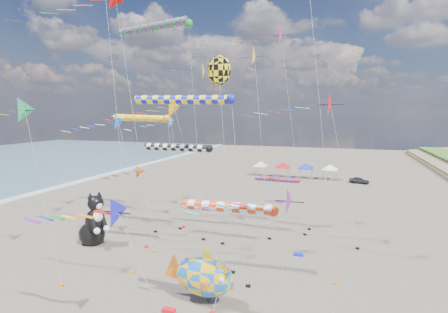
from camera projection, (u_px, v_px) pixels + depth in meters
delta_kite_0 at (100, 125)px, 36.91m from camera, size 11.36×1.98×14.25m
delta_kite_1 at (158, 124)px, 42.82m from camera, size 8.62×1.77×14.03m
delta_kite_2 at (237, 58)px, 38.01m from camera, size 12.62×2.42×21.61m
delta_kite_3 at (326, 106)px, 35.74m from camera, size 11.79×2.72×16.41m
delta_kite_5 at (13, 113)px, 28.12m from camera, size 11.12×2.22×15.53m
delta_kite_6 at (167, 109)px, 31.34m from camera, size 11.56×2.33×15.89m
delta_kite_7 at (109, 215)px, 19.27m from camera, size 9.87×1.82×9.83m
delta_kite_8 at (276, 201)px, 20.90m from camera, size 9.69×1.82×10.17m
delta_kite_9 at (263, 38)px, 39.46m from camera, size 17.30×2.75×24.25m
delta_kite_10 at (131, 175)px, 41.76m from camera, size 7.78×1.85×7.96m
windsock_0 at (279, 180)px, 42.94m from camera, size 6.98×0.63×6.32m
windsock_1 at (180, 148)px, 38.10m from camera, size 9.29×0.82×10.78m
windsock_2 at (187, 100)px, 28.29m from camera, size 9.97×0.77×15.60m
windsock_3 at (156, 27)px, 37.83m from camera, size 10.29×0.95×23.92m
windsock_4 at (144, 119)px, 42.48m from camera, size 8.82×0.86×13.93m
windsock_5 at (231, 208)px, 21.67m from camera, size 7.68×0.69×8.67m
angelfish_kite at (217, 72)px, 31.34m from camera, size 3.74×3.02×19.25m
cat_inflatable at (94, 218)px, 37.37m from camera, size 4.91×3.68×5.95m
fish_inflatable at (204, 276)px, 25.66m from camera, size 6.04×2.23×4.49m
person_adult at (203, 272)px, 29.49m from camera, size 0.65×0.49×1.62m
child_green at (229, 283)px, 28.02m from camera, size 0.68×0.65×1.11m
child_blue at (209, 295)px, 26.31m from camera, size 0.62×0.56×1.01m
kite_bag_0 at (169, 311)px, 24.84m from camera, size 0.90×0.44×0.30m
kite_bag_1 at (190, 261)px, 33.23m from camera, size 0.90×0.44×0.30m
kite_bag_2 at (299, 254)px, 34.73m from camera, size 0.90×0.44×0.30m
tent_row at (294, 164)px, 76.07m from camera, size 19.20×4.20×3.80m
parked_car at (359, 180)px, 70.28m from camera, size 4.04×2.31×1.29m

